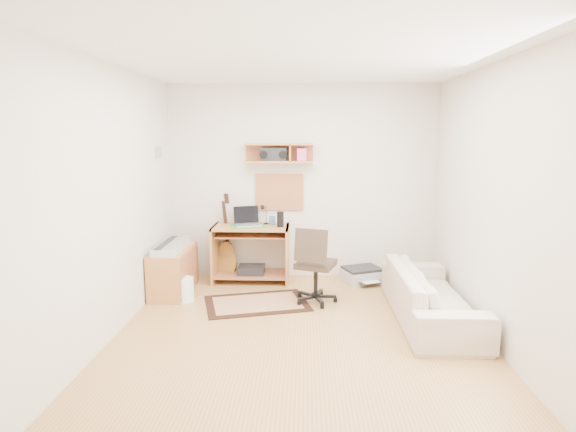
{
  "coord_description": "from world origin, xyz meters",
  "views": [
    {
      "loc": [
        0.05,
        -4.38,
        1.93
      ],
      "look_at": [
        -0.15,
        1.05,
        1.0
      ],
      "focal_mm": 29.49,
      "sensor_mm": 36.0,
      "label": 1
    }
  ],
  "objects_px": {
    "task_chair": "(316,264)",
    "printer": "(362,275)",
    "cabinet": "(173,271)",
    "sofa": "(431,286)",
    "desk": "(251,253)"
  },
  "relations": [
    {
      "from": "task_chair",
      "to": "printer",
      "type": "height_order",
      "value": "task_chair"
    },
    {
      "from": "cabinet",
      "to": "sofa",
      "type": "distance_m",
      "value": 3.06
    },
    {
      "from": "cabinet",
      "to": "task_chair",
      "type": "bearing_deg",
      "value": -9.4
    },
    {
      "from": "desk",
      "to": "task_chair",
      "type": "bearing_deg",
      "value": -43.23
    },
    {
      "from": "desk",
      "to": "sofa",
      "type": "xyz_separation_m",
      "value": [
        2.05,
        -1.28,
        -0.01
      ]
    },
    {
      "from": "printer",
      "to": "sofa",
      "type": "height_order",
      "value": "sofa"
    },
    {
      "from": "task_chair",
      "to": "sofa",
      "type": "distance_m",
      "value": 1.3
    },
    {
      "from": "cabinet",
      "to": "sofa",
      "type": "bearing_deg",
      "value": -14.7
    },
    {
      "from": "task_chair",
      "to": "printer",
      "type": "relative_size",
      "value": 1.88
    },
    {
      "from": "task_chair",
      "to": "cabinet",
      "type": "distance_m",
      "value": 1.79
    },
    {
      "from": "task_chair",
      "to": "printer",
      "type": "bearing_deg",
      "value": 70.17
    },
    {
      "from": "cabinet",
      "to": "printer",
      "type": "bearing_deg",
      "value": 12.1
    },
    {
      "from": "sofa",
      "to": "desk",
      "type": "bearing_deg",
      "value": 57.99
    },
    {
      "from": "desk",
      "to": "sofa",
      "type": "distance_m",
      "value": 2.42
    },
    {
      "from": "desk",
      "to": "cabinet",
      "type": "xyz_separation_m",
      "value": [
        -0.91,
        -0.5,
        -0.1
      ]
    }
  ]
}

